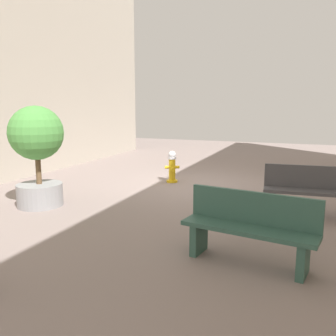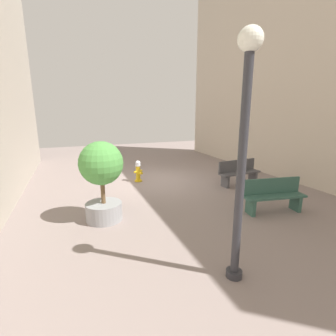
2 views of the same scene
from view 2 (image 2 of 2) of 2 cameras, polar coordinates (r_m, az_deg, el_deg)
ground_plane at (r=10.15m, az=-2.24°, el=-2.87°), size 23.40×23.40×0.00m
building_facade_left at (r=10.91m, az=33.18°, el=21.88°), size 0.70×18.00×9.66m
fire_hydrant at (r=9.95m, az=-6.98°, el=-0.71°), size 0.39×0.37×0.86m
bench_near at (r=9.85m, az=16.16°, el=-0.89°), size 1.76×0.58×0.95m
bench_far at (r=7.54m, az=23.29°, el=-5.74°), size 1.83×0.73×0.95m
planter_tree at (r=6.41m, az=-15.18°, el=-1.55°), size 1.11×1.11×2.08m
street_lamp at (r=3.89m, az=17.25°, el=7.38°), size 0.36×0.36×3.96m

